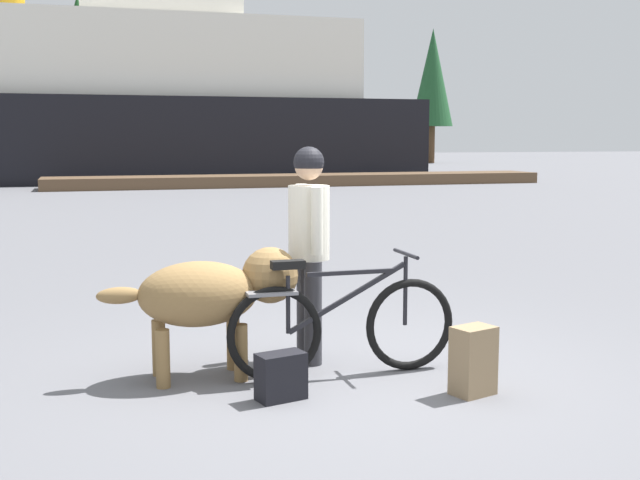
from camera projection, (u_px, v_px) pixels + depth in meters
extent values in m
plane|color=slate|center=(349.00, 377.00, 5.82)|extent=(160.00, 160.00, 0.00)
torus|color=black|center=(410.00, 324.00, 5.97)|extent=(0.70, 0.06, 0.70)
torus|color=black|center=(275.00, 334.00, 5.67)|extent=(0.70, 0.06, 0.70)
cube|color=black|center=(351.00, 273.00, 5.78)|extent=(0.67, 0.03, 0.03)
cube|color=black|center=(348.00, 298.00, 5.80)|extent=(0.90, 0.03, 0.49)
cylinder|color=black|center=(288.00, 305.00, 5.67)|extent=(0.03, 0.03, 0.42)
cylinder|color=black|center=(405.00, 291.00, 5.92)|extent=(0.03, 0.03, 0.52)
cube|color=black|center=(288.00, 265.00, 5.63)|extent=(0.24, 0.10, 0.06)
cylinder|color=black|center=(406.00, 254.00, 5.89)|extent=(0.03, 0.44, 0.03)
cube|color=slate|center=(272.00, 293.00, 5.63)|extent=(0.36, 0.14, 0.02)
cylinder|color=#333338|center=(305.00, 307.00, 6.31)|extent=(0.14, 0.14, 0.81)
cylinder|color=#333338|center=(313.00, 313.00, 6.10)|extent=(0.14, 0.14, 0.81)
cylinder|color=silver|center=(309.00, 223.00, 6.11)|extent=(0.32, 0.32, 0.57)
cylinder|color=silver|center=(301.00, 216.00, 6.32)|extent=(0.09, 0.09, 0.51)
cylinder|color=silver|center=(317.00, 221.00, 5.90)|extent=(0.09, 0.09, 0.51)
sphere|color=tan|center=(309.00, 166.00, 6.06)|extent=(0.22, 0.22, 0.22)
sphere|color=black|center=(309.00, 162.00, 6.05)|extent=(0.24, 0.24, 0.24)
ellipsoid|color=olive|center=(198.00, 294.00, 5.72)|extent=(0.87, 0.56, 0.47)
sphere|color=olive|center=(270.00, 275.00, 5.86)|extent=(0.42, 0.42, 0.42)
ellipsoid|color=olive|center=(119.00, 295.00, 5.56)|extent=(0.32, 0.12, 0.12)
cylinder|color=olive|center=(233.00, 342.00, 6.00)|extent=(0.10, 0.10, 0.42)
cylinder|color=olive|center=(241.00, 353.00, 5.71)|extent=(0.10, 0.10, 0.42)
cylinder|color=olive|center=(159.00, 348.00, 5.84)|extent=(0.10, 0.10, 0.42)
cylinder|color=olive|center=(163.00, 359.00, 5.55)|extent=(0.10, 0.10, 0.42)
cube|color=#8C7251|center=(473.00, 361.00, 5.40)|extent=(0.33, 0.28, 0.47)
cube|color=black|center=(281.00, 376.00, 5.30)|extent=(0.35, 0.25, 0.32)
cube|color=brown|center=(303.00, 180.00, 29.05)|extent=(18.27, 2.02, 0.40)
cube|color=black|center=(97.00, 140.00, 32.99)|extent=(26.16, 8.63, 3.29)
cube|color=silver|center=(94.00, 60.00, 32.57)|extent=(20.92, 7.25, 3.20)
cube|color=silver|center=(157.00, 1.00, 32.99)|extent=(6.28, 5.18, 1.80)
cylinder|color=#4C331E|center=(82.00, 141.00, 45.98)|extent=(0.36, 0.36, 3.12)
cone|color=#19471E|center=(79.00, 55.00, 45.35)|extent=(3.97, 3.97, 6.65)
cylinder|color=#4C331E|center=(431.00, 145.00, 54.84)|extent=(0.48, 0.48, 2.53)
cone|color=#1E4C28|center=(432.00, 78.00, 54.26)|extent=(2.88, 2.88, 6.59)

